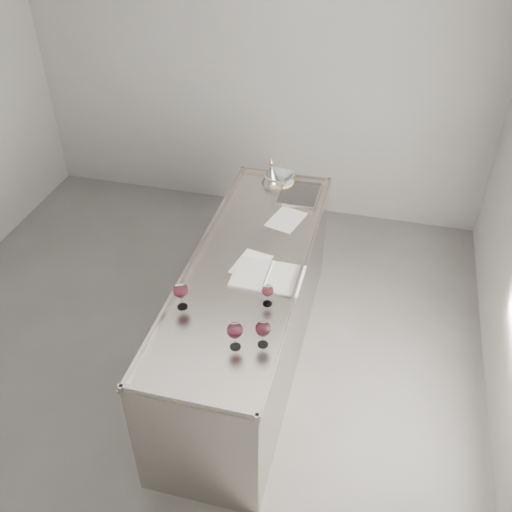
% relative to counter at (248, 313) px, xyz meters
% --- Properties ---
extents(room_shell, '(4.54, 5.04, 2.84)m').
position_rel_counter_xyz_m(room_shell, '(-0.50, -0.30, 0.93)').
color(room_shell, '#55524F').
rests_on(room_shell, ground).
extents(counter, '(0.77, 2.42, 0.97)m').
position_rel_counter_xyz_m(counter, '(0.00, 0.00, 0.00)').
color(counter, '#9F978E').
rests_on(counter, ground).
extents(wine_glass_left, '(0.09, 0.09, 0.18)m').
position_rel_counter_xyz_m(wine_glass_left, '(-0.28, -0.52, 0.60)').
color(wine_glass_left, white).
rests_on(wine_glass_left, counter).
extents(wine_glass_middle, '(0.09, 0.09, 0.18)m').
position_rel_counter_xyz_m(wine_glass_middle, '(0.13, -0.76, 0.59)').
color(wine_glass_middle, white).
rests_on(wine_glass_middle, counter).
extents(wine_glass_right, '(0.09, 0.09, 0.17)m').
position_rel_counter_xyz_m(wine_glass_right, '(0.27, -0.70, 0.59)').
color(wine_glass_right, white).
rests_on(wine_glass_right, counter).
extents(wine_glass_small, '(0.07, 0.07, 0.15)m').
position_rel_counter_xyz_m(wine_glass_small, '(0.22, -0.36, 0.57)').
color(wine_glass_small, white).
rests_on(wine_glass_small, counter).
extents(notebook, '(0.45, 0.32, 0.02)m').
position_rel_counter_xyz_m(notebook, '(0.16, -0.11, 0.47)').
color(notebook, white).
rests_on(notebook, counter).
extents(loose_paper_top, '(0.25, 0.32, 0.00)m').
position_rel_counter_xyz_m(loose_paper_top, '(0.03, -0.01, 0.47)').
color(loose_paper_top, white).
rests_on(loose_paper_top, counter).
extents(loose_paper_under, '(0.29, 0.35, 0.00)m').
position_rel_counter_xyz_m(loose_paper_under, '(0.14, 0.56, 0.47)').
color(loose_paper_under, silver).
rests_on(loose_paper_under, counter).
extents(trivet, '(0.28, 0.28, 0.02)m').
position_rel_counter_xyz_m(trivet, '(-0.02, 1.08, 0.48)').
color(trivet, '#D5C789').
rests_on(trivet, counter).
extents(ceramic_bowl, '(0.25, 0.25, 0.05)m').
position_rel_counter_xyz_m(ceramic_bowl, '(-0.02, 1.08, 0.52)').
color(ceramic_bowl, gray).
rests_on(ceramic_bowl, trivet).
extents(wine_funnel, '(0.16, 0.16, 0.23)m').
position_rel_counter_xyz_m(wine_funnel, '(-0.09, 1.05, 0.54)').
color(wine_funnel, gray).
rests_on(wine_funnel, counter).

